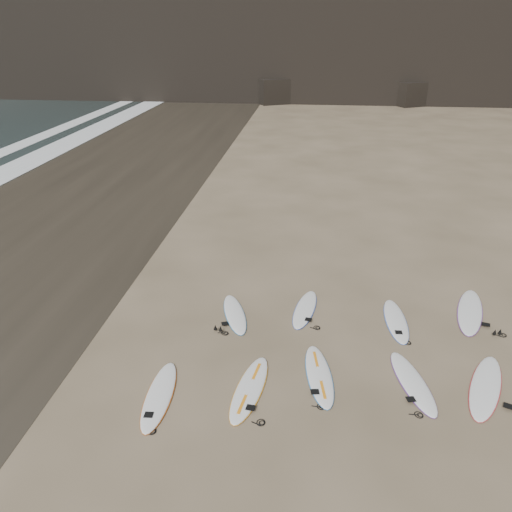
% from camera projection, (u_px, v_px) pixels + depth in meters
% --- Properties ---
extents(ground, '(240.00, 240.00, 0.00)m').
position_uv_depth(ground, '(360.00, 379.00, 11.88)').
color(ground, '#897559').
rests_on(ground, ground).
extents(wet_sand, '(12.00, 200.00, 0.01)m').
position_uv_depth(wet_sand, '(47.00, 213.00, 22.20)').
color(wet_sand, '#383026').
rests_on(wet_sand, ground).
extents(surfboard_0, '(0.69, 2.43, 0.09)m').
position_uv_depth(surfboard_0, '(159.00, 395.00, 11.29)').
color(surfboard_0, white).
rests_on(surfboard_0, ground).
extents(surfboard_1, '(0.96, 2.50, 0.09)m').
position_uv_depth(surfboard_1, '(250.00, 388.00, 11.51)').
color(surfboard_1, white).
rests_on(surfboard_1, ground).
extents(surfboard_2, '(0.92, 2.44, 0.09)m').
position_uv_depth(surfboard_2, '(319.00, 375.00, 11.95)').
color(surfboard_2, white).
rests_on(surfboard_2, ground).
extents(surfboard_3, '(1.10, 2.45, 0.09)m').
position_uv_depth(surfboard_3, '(413.00, 382.00, 11.70)').
color(surfboard_3, white).
rests_on(surfboard_3, ground).
extents(surfboard_4, '(1.58, 2.65, 0.09)m').
position_uv_depth(surfboard_4, '(486.00, 386.00, 11.56)').
color(surfboard_4, white).
rests_on(surfboard_4, ground).
extents(surfboard_5, '(1.21, 2.30, 0.08)m').
position_uv_depth(surfboard_5, '(235.00, 314.00, 14.46)').
color(surfboard_5, white).
rests_on(surfboard_5, ground).
extents(surfboard_6, '(0.92, 2.32, 0.08)m').
position_uv_depth(surfboard_6, '(305.00, 309.00, 14.71)').
color(surfboard_6, white).
rests_on(surfboard_6, ground).
extents(surfboard_7, '(0.64, 2.36, 0.08)m').
position_uv_depth(surfboard_7, '(396.00, 320.00, 14.13)').
color(surfboard_7, white).
rests_on(surfboard_7, ground).
extents(surfboard_8, '(1.42, 2.84, 0.10)m').
position_uv_depth(surfboard_8, '(470.00, 311.00, 14.57)').
color(surfboard_8, white).
rests_on(surfboard_8, ground).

